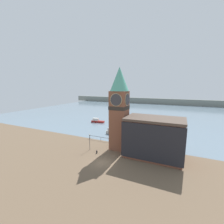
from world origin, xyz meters
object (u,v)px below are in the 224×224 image
object	(u,v)px
mooring_bollard_near	(97,152)
lamp_post	(90,139)
boat_far	(97,121)
clock_tower	(119,107)
boat_near	(112,132)
pier_building	(154,137)

from	to	relation	value
mooring_bollard_near	lamp_post	xyz separation A→B (m)	(-2.57, 0.91, 2.52)
boat_far	lamp_post	world-z (taller)	lamp_post
clock_tower	boat_near	bearing A→B (deg)	122.94
clock_tower	pier_building	bearing A→B (deg)	-5.75
clock_tower	boat_far	distance (m)	30.79
clock_tower	pier_building	distance (m)	10.86
pier_building	lamp_post	world-z (taller)	pier_building
boat_far	lamp_post	size ratio (longest dim) A/B	1.41
lamp_post	boat_far	bearing A→B (deg)	116.70
boat_near	boat_far	xyz separation A→B (m)	(-12.86, 11.88, -0.06)
boat_far	lamp_post	bearing A→B (deg)	-69.29
pier_building	lamp_post	distance (m)	15.49
boat_far	lamp_post	distance (m)	28.96
pier_building	mooring_bollard_near	xyz separation A→B (m)	(-12.51, -4.05, -4.14)
boat_far	clock_tower	bearing A→B (deg)	-54.49
boat_far	mooring_bollard_near	xyz separation A→B (m)	(15.54, -26.70, -0.29)
boat_far	boat_near	bearing A→B (deg)	-48.73
pier_building	boat_near	world-z (taller)	pier_building
mooring_bollard_near	clock_tower	bearing A→B (deg)	52.95
clock_tower	lamp_post	size ratio (longest dim) A/B	4.86
lamp_post	clock_tower	bearing A→B (deg)	32.61
clock_tower	boat_near	xyz separation A→B (m)	(-6.41, 9.89, -10.10)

